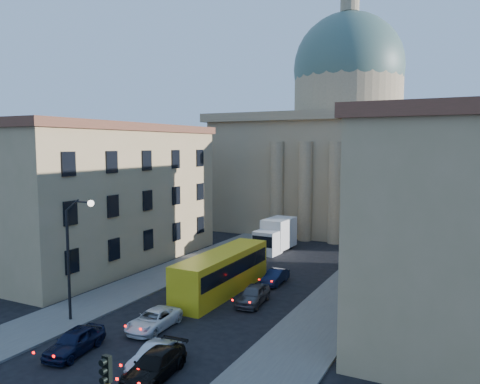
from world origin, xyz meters
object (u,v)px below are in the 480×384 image
object	(u,v)px
street_lamp	(73,249)
car_right_near	(154,355)
car_left_near	(75,341)
city_bus	(222,271)
box_truck	(275,236)

from	to	relation	value
street_lamp	car_right_near	distance (m)	10.54
car_left_near	city_bus	size ratio (longest dim) A/B	0.35
city_bus	car_left_near	bearing A→B (deg)	-99.39
car_right_near	box_truck	bearing A→B (deg)	98.39
car_left_near	car_right_near	xyz separation A→B (m)	(5.29, 0.82, -0.12)
car_left_near	city_bus	bearing A→B (deg)	73.16
street_lamp	city_bus	size ratio (longest dim) A/B	0.71
box_truck	city_bus	bearing A→B (deg)	-79.78
car_left_near	car_right_near	world-z (taller)	car_left_near
car_right_near	box_truck	distance (m)	30.71
box_truck	street_lamp	bearing A→B (deg)	-94.96
car_right_near	city_bus	xyz separation A→B (m)	(-3.05, 13.46, 1.25)
street_lamp	car_right_near	xyz separation A→B (m)	(9.02, -2.82, -4.66)
street_lamp	box_truck	xyz separation A→B (m)	(3.85, 27.43, -3.51)
street_lamp	car_right_near	world-z (taller)	street_lamp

